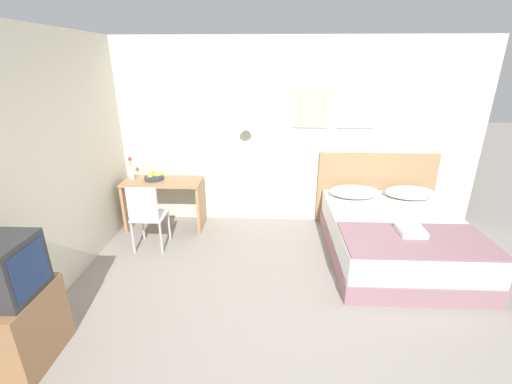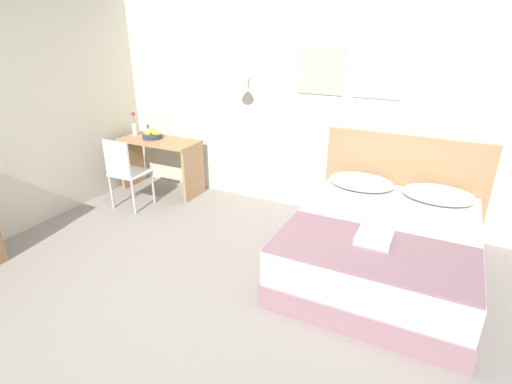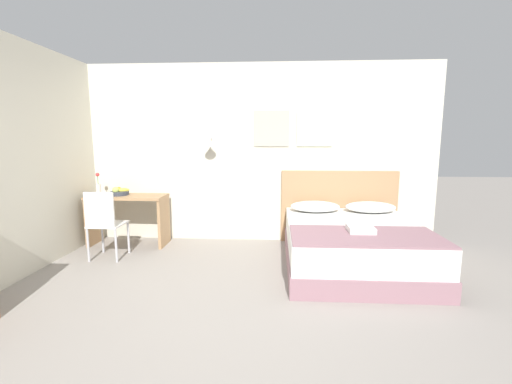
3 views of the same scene
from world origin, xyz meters
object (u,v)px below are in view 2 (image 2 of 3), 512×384
(throw_blanket, at_px, (372,250))
(desk, at_px, (160,156))
(pillow_left, at_px, (361,182))
(fruit_bowl, at_px, (152,135))
(pillow_right, at_px, (439,194))
(bed, at_px, (382,248))
(folded_towel_near_foot, at_px, (374,237))
(flower_vase, at_px, (134,126))
(headboard, at_px, (402,183))
(desk_chair, at_px, (124,169))

(throw_blanket, height_order, desk, desk)
(pillow_left, bearing_deg, fruit_bowl, 179.88)
(pillow_right, distance_m, fruit_bowl, 3.62)
(bed, bearing_deg, folded_towel_near_foot, -92.44)
(flower_vase, bearing_deg, bed, -11.64)
(pillow_left, bearing_deg, headboard, 38.80)
(throw_blanket, bearing_deg, desk, 157.99)
(headboard, bearing_deg, flower_vase, -175.50)
(fruit_bowl, bearing_deg, desk, -10.01)
(desk_chair, bearing_deg, folded_towel_near_foot, -8.36)
(headboard, distance_m, desk_chair, 3.28)
(pillow_left, bearing_deg, folded_towel_near_foot, -72.02)
(headboard, bearing_deg, fruit_bowl, -174.61)
(desk_chair, bearing_deg, throw_blanket, -10.76)
(folded_towel_near_foot, height_order, desk_chair, desk_chair)
(bed, relative_size, folded_towel_near_foot, 6.97)
(throw_blanket, xyz_separation_m, desk_chair, (-3.13, 0.59, -0.02))
(desk_chair, bearing_deg, desk, 87.81)
(bed, height_order, throw_blanket, throw_blanket)
(headboard, bearing_deg, pillow_left, -141.20)
(pillow_right, relative_size, desk_chair, 0.77)
(flower_vase, bearing_deg, desk_chair, -58.99)
(fruit_bowl, bearing_deg, desk_chair, -81.58)
(pillow_right, bearing_deg, fruit_bowl, 179.91)
(desk_chair, bearing_deg, headboard, 17.51)
(pillow_left, xyz_separation_m, pillow_right, (0.77, 0.00, 0.00))
(desk, distance_m, fruit_bowl, 0.30)
(pillow_right, bearing_deg, throw_blanket, -106.90)
(throw_blanket, bearing_deg, desk_chair, 169.24)
(pillow_left, bearing_deg, flower_vase, 179.45)
(throw_blanket, bearing_deg, flower_vase, 159.88)
(headboard, bearing_deg, pillow_right, -38.80)
(desk, bearing_deg, pillow_left, 0.34)
(bed, height_order, pillow_right, pillow_right)
(pillow_left, height_order, throw_blanket, pillow_left)
(desk_chair, xyz_separation_m, flower_vase, (-0.42, 0.71, 0.33))
(bed, bearing_deg, desk, 167.55)
(pillow_right, bearing_deg, flower_vase, 179.55)
(bed, xyz_separation_m, throw_blanket, (0.00, -0.57, 0.28))
(pillow_left, relative_size, desk, 0.63)
(bed, xyz_separation_m, pillow_right, (0.39, 0.70, 0.34))
(flower_vase, bearing_deg, fruit_bowl, -4.36)
(bed, distance_m, fruit_bowl, 3.35)
(throw_blanket, distance_m, fruit_bowl, 3.48)
(pillow_left, relative_size, pillow_right, 1.00)
(bed, distance_m, folded_towel_near_foot, 0.54)
(headboard, height_order, pillow_left, headboard)
(folded_towel_near_foot, relative_size, fruit_bowl, 1.04)
(bed, distance_m, pillow_left, 0.87)
(throw_blanket, distance_m, desk, 3.35)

